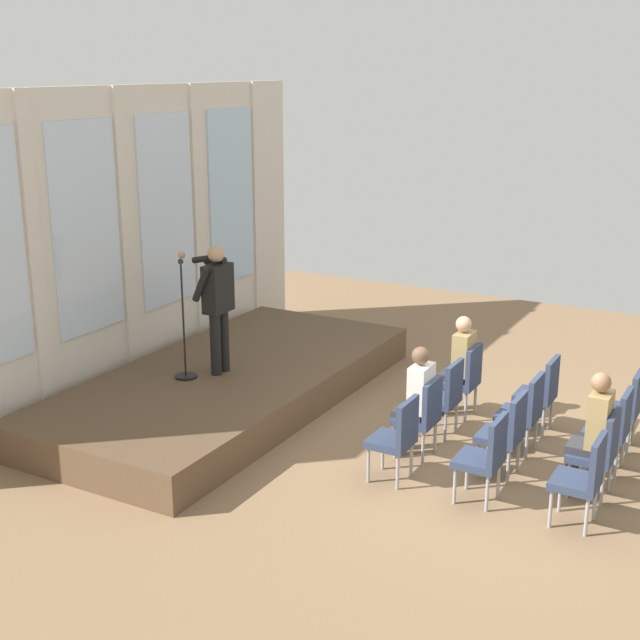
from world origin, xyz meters
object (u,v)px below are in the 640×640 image
Objects in this scene: chair_r1_c3 at (542,390)px; audience_r2_c1 at (593,428)px; chair_r0_c0 at (397,435)px; chair_r2_c0 at (584,475)px; chair_r0_c3 at (465,376)px; audience_r0_c3 at (459,361)px; mic_stand at (185,353)px; chair_r0_c2 at (445,394)px; audience_r0_c1 at (416,396)px; chair_r1_c0 at (486,454)px; chair_r2_c2 at (613,425)px; chair_r2_c1 at (600,449)px; chair_r2_c3 at (625,405)px; chair_r1_c1 at (507,430)px; speaker at (217,300)px; chair_r0_c1 at (423,413)px; chair_r1_c2 at (525,409)px.

audience_r2_c1 reaches higher than chair_r1_c3.
chair_r0_c0 is 1.00× the size of chair_r2_c0.
audience_r0_c3 is at bearing 90.00° from chair_r0_c3.
mic_stand is 1.65× the size of chair_r0_c2.
audience_r0_c1 is 1.39× the size of chair_r0_c3.
chair_r2_c2 is (1.37, -0.97, 0.00)m from chair_r1_c0.
chair_r0_c3 is (0.69, 0.00, 0.00)m from chair_r0_c2.
chair_r2_c1 is 1.00× the size of chair_r2_c3.
chair_r1_c1 is 1.00× the size of chair_r2_c1.
chair_r0_c2 is 1.19m from chair_r1_c1.
chair_r2_c0 is (0.00, -0.97, 0.00)m from chair_r1_c0.
speaker is 1.78× the size of chair_r1_c1.
chair_r0_c1 is 1.88m from audience_r2_c1.
audience_r0_c1 is 1.07m from chair_r1_c1.
chair_r2_c1 is 1.00× the size of chair_r2_c2.
audience_r0_c3 is 1.40× the size of chair_r1_c1.
mic_stand is 4.45m from chair_r1_c3.
chair_r1_c2 is at bearing 0.00° from chair_r1_c1.
chair_r2_c3 is at bearing -70.60° from chair_r0_c2.
chair_r0_c2 is at bearing 69.83° from audience_r2_c1.
speaker reaches higher than chair_r2_c1.
chair_r1_c3 is at bearing 25.33° from chair_r2_c0.
chair_r1_c2 is 0.97m from chair_r2_c2.
chair_r1_c2 is (-0.69, -0.97, 0.00)m from chair_r0_c3.
chair_r1_c0 is 1.00× the size of chair_r1_c1.
chair_r2_c0 is (0.00, -1.95, 0.00)m from chair_r0_c0.
chair_r0_c3 and chair_r2_c3 have the same top height.
chair_r2_c0 is at bearing -108.67° from audience_r0_c1.
chair_r0_c3 is at bearing -3.42° from audience_r0_c1.
speaker is at bearing 79.77° from chair_r2_c0.
chair_r1_c2 is at bearing 180.00° from chair_r1_c3.
chair_r0_c2 is 2.06m from chair_r2_c3.
audience_r0_c1 is at bearing 108.67° from chair_r2_c2.
chair_r1_c2 is 1.00× the size of chair_r1_c3.
speaker is 1.78× the size of chair_r0_c1.
chair_r1_c3 is at bearing -35.37° from chair_r0_c1.
chair_r0_c0 is 2.83m from chair_r2_c3.
chair_r0_c2 is (0.49, -2.93, -0.89)m from speaker.
chair_r1_c3 is (0.00, -0.97, 0.00)m from chair_r0_c3.
mic_stand is 1.65× the size of chair_r1_c0.
chair_r2_c1 is at bearing -90.00° from audience_r2_c1.
mic_stand is (-0.37, 0.26, -0.64)m from speaker.
chair_r0_c3 and chair_r1_c1 have the same top height.
chair_r0_c0 is 1.00× the size of chair_r1_c2.
chair_r1_c3 is (1.37, -0.97, 0.00)m from chair_r0_c1.
chair_r0_c2 is 1.95m from chair_r2_c2.
chair_r2_c0 is at bearing -90.00° from chair_r0_c0.
audience_r0_c3 is (-0.00, 0.08, 0.20)m from chair_r0_c3.
chair_r0_c2 is at bearing 109.40° from chair_r2_c3.
chair_r0_c0 is 1.00× the size of chair_r1_c1.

